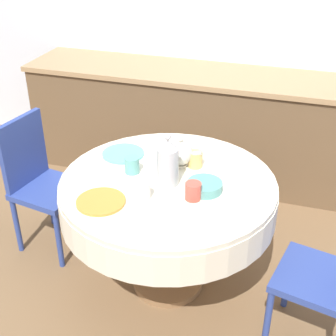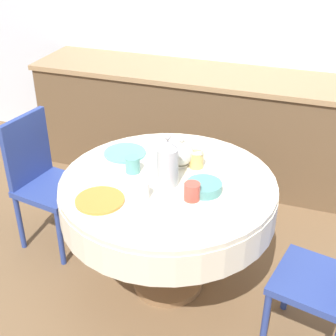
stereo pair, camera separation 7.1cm
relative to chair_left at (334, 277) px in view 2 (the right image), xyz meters
The scene contains 17 objects.
ground_plane 1.08m from the chair_left, 167.78° to the left, with size 12.00×12.00×0.00m, color brown.
wall_back 2.31m from the chair_left, 115.32° to the left, with size 7.00×0.05×2.60m.
kitchen_counter 1.87m from the chair_left, 119.71° to the left, with size 3.24×0.64×0.91m.
dining_table 0.96m from the chair_left, 167.78° to the left, with size 1.21×1.21×0.76m.
chair_left is the anchor object (origin of this frame).
chair_right 1.90m from the chair_left, 169.17° to the left, with size 0.46×0.46×0.92m.
plate_near_left 1.22m from the chair_left, behind, with size 0.25×0.25×0.01m, color orange.
cup_near_left 1.04m from the chair_left, behind, with size 0.08×0.08×0.09m, color white.
plate_near_right 0.74m from the chair_left, 169.72° to the right, with size 0.25×0.25×0.01m, color white.
cup_near_right 0.81m from the chair_left, behind, with size 0.08×0.08×0.09m, color #CC4C3D.
plate_far_left 1.37m from the chair_left, 162.35° to the left, with size 0.25×0.25×0.01m, color #60BCB7.
cup_far_left 1.21m from the chair_left, 168.86° to the left, with size 0.08×0.08×0.09m, color #5BA39E.
plate_far_right 0.81m from the chair_left, 143.23° to the left, with size 0.25×0.25×0.01m, color white.
cup_far_right 0.96m from the chair_left, 154.24° to the left, with size 0.08×0.08×0.09m, color #DBB766.
coffee_carafe 1.01m from the chair_left, 169.51° to the left, with size 0.12×0.12×0.30m.
teapot 1.04m from the chair_left, 157.21° to the left, with size 0.20×0.14×0.19m.
fruit_bowl 0.78m from the chair_left, 167.11° to the left, with size 0.19×0.19×0.05m, color #569993.
Camera 2 is at (0.73, -2.08, 2.11)m, focal length 50.00 mm.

